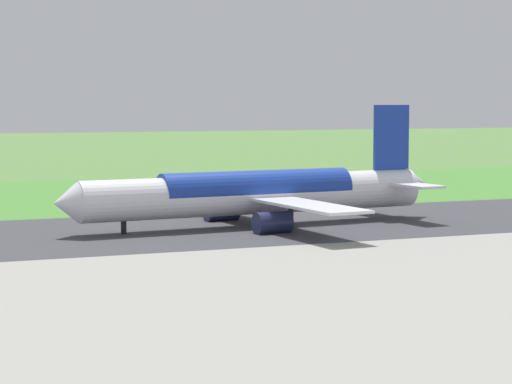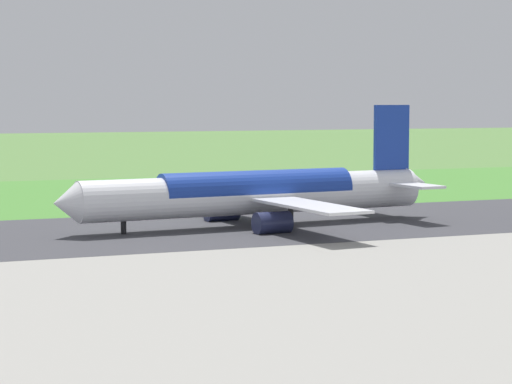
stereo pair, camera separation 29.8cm
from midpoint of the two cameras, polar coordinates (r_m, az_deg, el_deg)
ground_plane at (r=138.76m, az=3.91°, el=-1.71°), size 800.00×800.00×0.00m
runway_asphalt at (r=138.76m, az=3.91°, el=-1.70°), size 600.00×36.82×0.06m
grass_verge_foreground at (r=182.82m, az=-2.69°, el=-0.06°), size 600.00×80.00×0.04m
airliner_main at (r=134.28m, az=0.08°, el=-0.06°), size 54.15×44.34×15.88m
no_stopping_sign at (r=188.11m, az=-1.91°, el=0.58°), size 0.60×0.10×2.74m
traffic_cone_orange at (r=181.80m, az=-2.35°, el=-0.00°), size 0.40×0.40×0.55m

